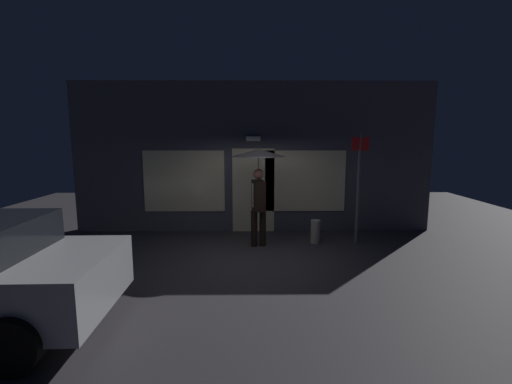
# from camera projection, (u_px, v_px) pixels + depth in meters

# --- Properties ---
(ground_plane) EXTENTS (18.00, 18.00, 0.00)m
(ground_plane) POSITION_uv_depth(u_px,v_px,m) (254.00, 258.00, 7.27)
(ground_plane) COLOR #38353A
(building_facade) EXTENTS (9.38, 0.48, 3.91)m
(building_facade) POSITION_uv_depth(u_px,v_px,m) (253.00, 159.00, 9.30)
(building_facade) COLOR #4C4C56
(building_facade) RESTS_ON ground
(person_with_umbrella) EXTENTS (1.21, 1.21, 2.22)m
(person_with_umbrella) POSITION_uv_depth(u_px,v_px,m) (258.00, 170.00, 7.87)
(person_with_umbrella) COLOR black
(person_with_umbrella) RESTS_ON ground
(street_sign_post) EXTENTS (0.40, 0.07, 2.58)m
(street_sign_post) POSITION_uv_depth(u_px,v_px,m) (358.00, 182.00, 8.11)
(street_sign_post) COLOR #595B60
(street_sign_post) RESTS_ON ground
(sidewalk_bollard) EXTENTS (0.22, 0.22, 0.55)m
(sidewalk_bollard) POSITION_uv_depth(u_px,v_px,m) (315.00, 232.00, 8.32)
(sidewalk_bollard) COLOR #B2A899
(sidewalk_bollard) RESTS_ON ground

